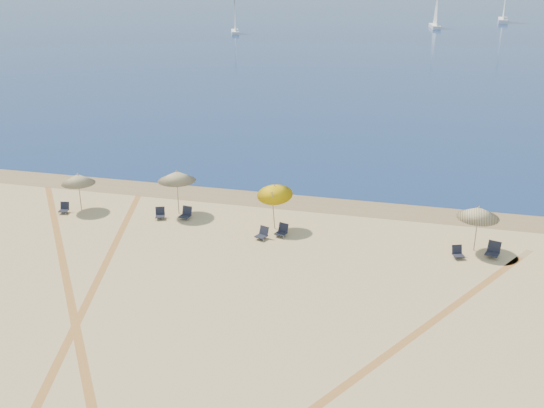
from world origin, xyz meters
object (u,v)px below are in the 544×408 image
(chair_3, at_px, (160,214))
(sailboat_0, at_px, (235,21))
(umbrella_4, at_px, (478,212))
(chair_4, at_px, (186,213))
(umbrella_1, at_px, (78,179))
(sailboat_2, at_px, (505,6))
(umbrella_3, at_px, (275,190))
(chair_2, at_px, (64,208))
(chair_8, at_px, (493,250))
(sailboat_1, at_px, (436,14))
(chair_6, at_px, (282,231))
(umbrella_2, at_px, (177,176))
(chair_7, at_px, (458,252))
(chair_5, at_px, (262,234))

(chair_3, xyz_separation_m, sailboat_0, (-20.47, 81.38, 1.91))
(umbrella_4, relative_size, chair_4, 3.33)
(umbrella_1, bearing_deg, sailboat_2, 74.22)
(umbrella_3, height_order, chair_2, umbrella_3)
(umbrella_4, xyz_separation_m, chair_8, (0.87, -0.48, -1.72))
(umbrella_3, bearing_deg, umbrella_1, -179.86)
(sailboat_1, bearing_deg, chair_6, -102.94)
(umbrella_2, distance_m, umbrella_3, 5.87)
(chair_3, distance_m, sailboat_0, 83.94)
(umbrella_3, height_order, umbrella_4, umbrella_3)
(chair_2, distance_m, chair_7, 21.73)
(chair_6, relative_size, chair_7, 1.06)
(umbrella_3, xyz_separation_m, chair_4, (-5.14, 0.18, -1.90))
(umbrella_1, distance_m, chair_5, 11.40)
(chair_7, xyz_separation_m, sailboat_0, (-36.54, 82.48, 1.92))
(umbrella_4, height_order, chair_4, umbrella_4)
(umbrella_2, relative_size, chair_4, 3.60)
(chair_2, distance_m, chair_3, 5.68)
(umbrella_3, relative_size, chair_5, 3.56)
(chair_8, xyz_separation_m, sailboat_0, (-38.22, 81.96, 1.86))
(umbrella_1, xyz_separation_m, sailboat_2, (31.67, 112.06, 1.22))
(chair_5, bearing_deg, umbrella_2, -179.67)
(umbrella_1, relative_size, sailboat_0, 0.31)
(umbrella_4, xyz_separation_m, chair_7, (-0.82, -1.01, -1.79))
(chair_4, relative_size, chair_7, 1.00)
(umbrella_4, distance_m, chair_8, 1.99)
(umbrella_1, height_order, chair_6, umbrella_1)
(umbrella_1, bearing_deg, chair_6, -3.70)
(umbrella_3, bearing_deg, chair_7, -7.43)
(chair_6, bearing_deg, sailboat_0, 125.68)
(umbrella_3, relative_size, sailboat_0, 0.38)
(umbrella_4, bearing_deg, chair_6, -176.59)
(sailboat_0, bearing_deg, chair_2, -98.81)
(chair_7, bearing_deg, umbrella_1, 154.99)
(chair_6, bearing_deg, chair_5, -129.69)
(umbrella_3, relative_size, sailboat_2, 0.27)
(chair_8, relative_size, sailboat_2, 0.08)
(chair_4, bearing_deg, sailboat_0, 112.70)
(umbrella_4, height_order, sailboat_1, sailboat_1)
(sailboat_1, bearing_deg, umbrella_4, -97.31)
(chair_6, xyz_separation_m, chair_7, (8.91, -0.43, -0.02))
(umbrella_3, distance_m, chair_7, 9.79)
(umbrella_4, relative_size, chair_3, 3.21)
(chair_6, height_order, chair_8, chair_8)
(umbrella_3, relative_size, chair_3, 3.65)
(chair_3, distance_m, chair_4, 1.45)
(sailboat_2, bearing_deg, sailboat_0, -143.74)
(chair_3, relative_size, chair_5, 0.97)
(umbrella_1, bearing_deg, chair_2, -136.93)
(umbrella_1, bearing_deg, sailboat_0, 100.81)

